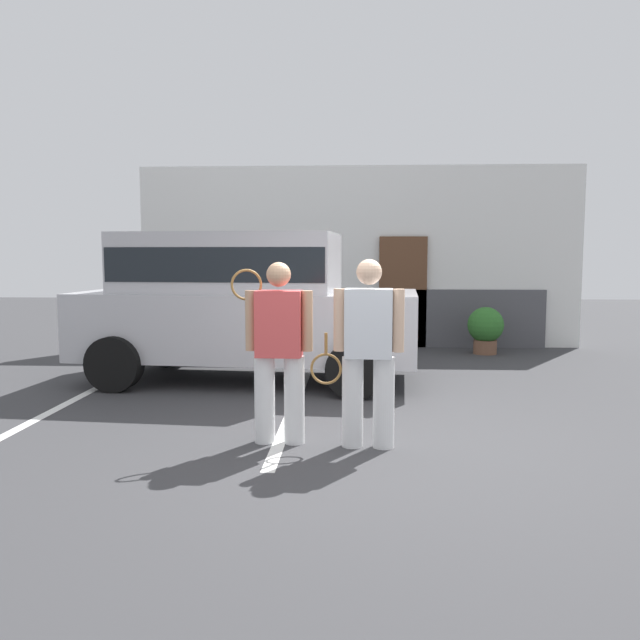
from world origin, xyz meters
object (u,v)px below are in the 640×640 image
parked_suv (242,299)px  potted_plant_by_porch (486,328)px  tennis_player_woman (368,351)px  tennis_player_man (279,349)px

parked_suv → potted_plant_by_porch: (3.90, 2.59, -0.68)m
tennis_player_woman → parked_suv: bearing=-57.4°
parked_suv → tennis_player_man: (0.86, -2.96, -0.26)m
parked_suv → tennis_player_man: 3.09m
potted_plant_by_porch → tennis_player_man: bearing=-118.7°
parked_suv → tennis_player_woman: bearing=-56.6°
tennis_player_man → tennis_player_woman: size_ratio=0.98×
parked_suv → tennis_player_woman: parked_suv is taller
parked_suv → tennis_player_man: bearing=-69.3°
potted_plant_by_porch → tennis_player_woman: bearing=-111.4°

